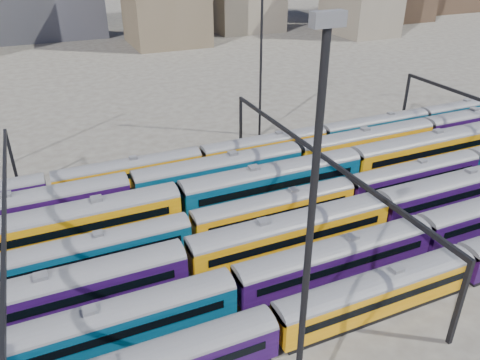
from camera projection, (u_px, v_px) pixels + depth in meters
name	position (u px, v px, depth m)	size (l,w,h in m)	color
ground	(231.00, 237.00, 48.94)	(500.00, 500.00, 0.00)	#46413B
rake_0	(377.00, 290.00, 38.07)	(131.85, 2.76, 4.63)	black
rake_1	(422.00, 231.00, 45.36)	(118.87, 2.90, 4.88)	black
rake_2	(186.00, 258.00, 41.35)	(127.38, 3.11, 5.23)	black
rake_3	(348.00, 189.00, 52.99)	(112.48, 2.75, 4.61)	black
rake_4	(273.00, 178.00, 54.28)	(158.02, 3.30, 5.57)	black
rake_5	(219.00, 169.00, 56.71)	(107.46, 3.15, 5.31)	black
rake_6	(201.00, 157.00, 60.71)	(111.22, 2.72, 4.55)	black
gantry_1	(7.00, 225.00, 38.64)	(0.35, 40.35, 8.03)	black
gantry_2	(317.00, 162.00, 49.33)	(0.35, 40.35, 8.03)	black
mast_2	(308.00, 261.00, 22.83)	(1.40, 0.50, 25.60)	black
mast_3	(261.00, 45.00, 67.17)	(1.40, 0.50, 25.60)	black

